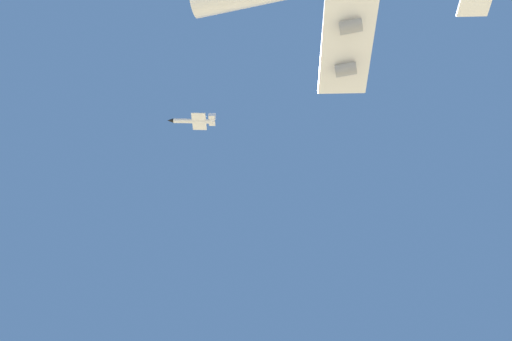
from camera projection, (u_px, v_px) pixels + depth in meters
chase_jet_left_wing at (194, 121)px, 150.82m from camera, size 12.99×12.67×4.00m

